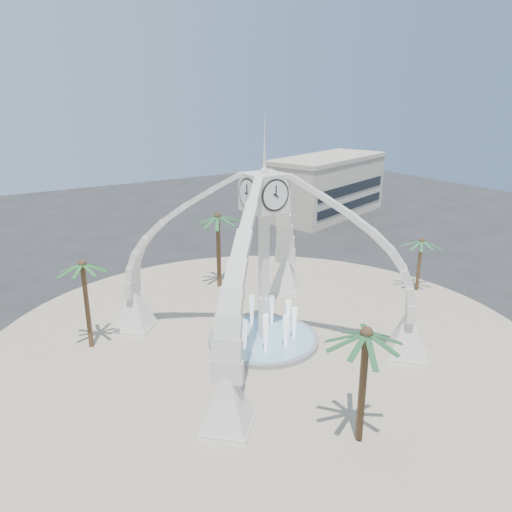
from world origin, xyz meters
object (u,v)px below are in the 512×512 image
fountain (263,338)px  palm_east (422,242)px  palm_west (82,265)px  palm_south (366,335)px  clock_tower (264,258)px  palm_north (218,217)px

fountain → palm_east: size_ratio=1.49×
palm_west → palm_south: 19.84m
clock_tower → palm_south: size_ratio=2.57×
clock_tower → fountain: bearing=90.0°
palm_east → clock_tower: bearing=-178.0°
palm_east → palm_north: bearing=144.0°
fountain → palm_south: (-1.80, -11.63, 5.81)m
palm_east → palm_south: bearing=-147.4°
palm_east → palm_west: size_ratio=0.77×
palm_west → palm_north: size_ratio=0.92×
palm_north → palm_south: 23.36m
palm_east → palm_west: (-28.04, 5.48, 1.50)m
clock_tower → palm_south: clock_tower is taller
clock_tower → palm_west: clock_tower is taller
palm_east → palm_north: palm_north is taller
palm_east → palm_south: palm_south is taller
palm_east → fountain: bearing=-178.0°
clock_tower → palm_east: size_ratio=3.34×
clock_tower → fountain: (0.00, 0.00, -6.20)m
clock_tower → palm_south: (-1.80, -11.63, -0.39)m
fountain → palm_east: (17.33, 0.62, 4.39)m
palm_east → palm_north: 18.31m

